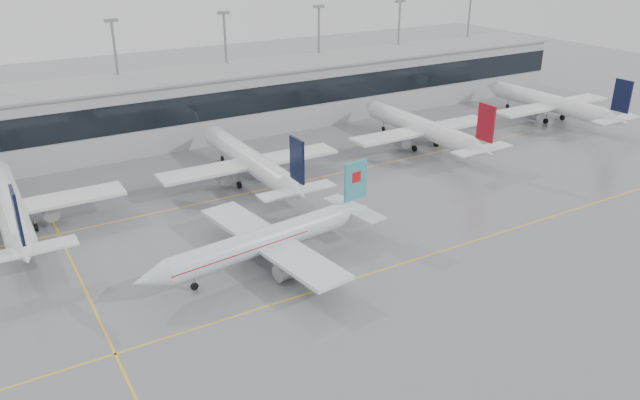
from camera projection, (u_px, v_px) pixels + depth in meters
ground at (372, 273)px, 73.77m from camera, size 320.00×320.00×0.00m
taxi_line_main at (372, 273)px, 73.77m from camera, size 120.00×0.25×0.01m
taxi_line_north at (261, 190)px, 97.44m from camera, size 120.00×0.25×0.01m
taxi_line_cross at (82, 284)px, 71.53m from camera, size 0.25×60.00×0.01m
terminal at (188, 107)px, 120.30m from camera, size 180.00×15.00×12.00m
terminal_glass at (201, 108)px, 113.75m from camera, size 180.00×0.20×5.00m
terminal_roof at (185, 75)px, 117.84m from camera, size 182.00×16.00×0.40m
light_masts at (174, 64)px, 122.11m from camera, size 156.40×1.00×22.60m
air_canada_jet at (269, 240)px, 74.84m from camera, size 33.34×26.01×10.11m
parked_jet_b at (9, 207)px, 82.45m from camera, size 29.64×36.96×11.72m
parked_jet_c at (250, 161)px, 98.87m from camera, size 29.64×36.96×11.72m
parked_jet_d at (422, 128)px, 115.30m from camera, size 29.64×36.96×11.72m
parked_jet_e at (552, 103)px, 131.72m from camera, size 29.64×36.96×11.72m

